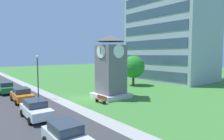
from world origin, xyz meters
TOP-DOWN VIEW (x-y plane):
  - ground_plane at (0.00, 0.00)m, footprint 160.00×160.00m
  - street_asphalt at (0.00, -6.93)m, footprint 120.00×7.20m
  - kerb_strip at (0.00, -2.53)m, footprint 120.00×1.60m
  - office_building at (-4.08, 25.94)m, footprint 17.43×13.09m
  - clock_tower at (2.00, 3.58)m, footprint 4.24×4.24m
  - park_bench at (3.63, 0.77)m, footprint 1.82×0.55m
  - street_lamp at (-3.67, -4.30)m, footprint 0.36×0.36m
  - tree_near_tower at (-3.49, 13.36)m, footprint 4.22×4.22m
  - parked_car_green at (-10.14, -7.02)m, footprint 4.56×2.13m
  - parked_car_orange at (-3.07, -6.51)m, footprint 4.65×2.15m
  - parked_car_white at (4.40, -7.11)m, footprint 4.57×2.12m
  - parked_car_silver at (11.65, -7.51)m, footprint 4.24×2.04m

SIDE VIEW (x-z plane):
  - ground_plane at x=0.00m, z-range 0.00..0.00m
  - kerb_strip at x=0.00m, z-range 0.00..0.01m
  - street_asphalt at x=0.00m, z-range 0.00..0.01m
  - park_bench at x=3.63m, z-range 0.02..0.90m
  - parked_car_silver at x=11.65m, z-range 0.01..1.70m
  - parked_car_white at x=4.40m, z-range 0.02..1.71m
  - parked_car_green at x=-10.14m, z-range 0.02..1.71m
  - parked_car_orange at x=-3.07m, z-range 0.02..1.71m
  - tree_near_tower at x=-3.49m, z-range 0.70..6.34m
  - street_lamp at x=-3.67m, z-range 0.70..6.43m
  - clock_tower at x=2.00m, z-range -0.52..7.96m
  - office_building at x=-4.08m, z-range 0.00..19.20m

